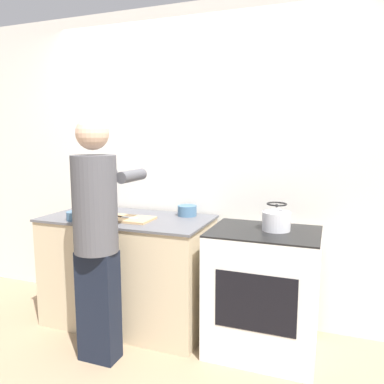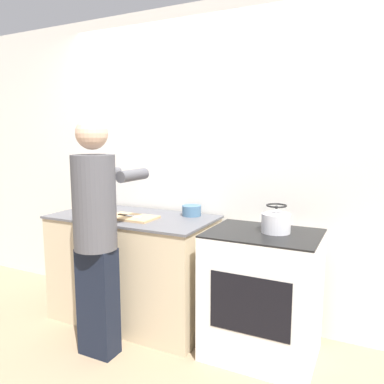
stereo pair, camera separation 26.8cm
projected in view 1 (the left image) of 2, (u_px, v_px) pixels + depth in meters
ground_plane at (157, 351)px, 2.69m from camera, size 12.00×12.00×0.00m
wall_back at (193, 164)px, 3.18m from camera, size 8.00×0.05×2.60m
counter at (129, 270)px, 3.08m from camera, size 1.34×0.69×0.89m
oven at (263, 291)px, 2.65m from camera, size 0.75×0.58×0.89m
person at (97, 230)px, 2.49m from camera, size 0.33×0.57×1.66m
cutting_board at (128, 219)px, 2.92m from camera, size 0.39×0.24×0.02m
knife at (124, 217)px, 2.93m from camera, size 0.22×0.04×0.01m
kettle at (276, 219)px, 2.59m from camera, size 0.20×0.20×0.19m
bowl_prep at (187, 211)px, 3.07m from camera, size 0.16×0.16×0.09m
bowl_mixing at (76, 216)px, 2.92m from camera, size 0.15×0.15×0.07m
canister_jar at (95, 201)px, 3.23m from camera, size 0.12×0.12×0.18m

